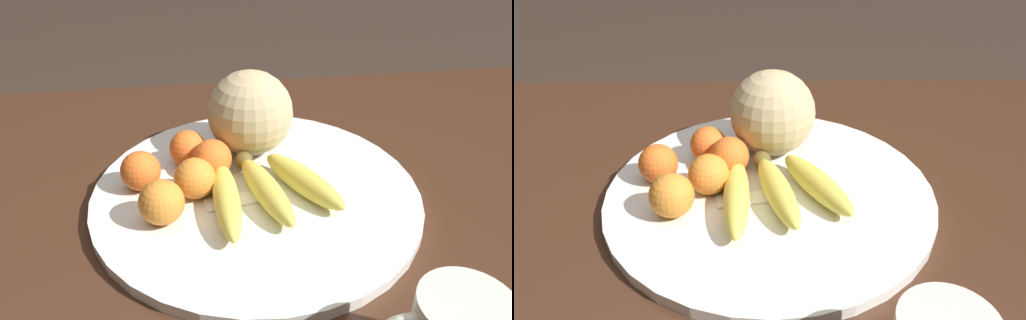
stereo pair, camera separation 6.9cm
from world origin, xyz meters
TOP-DOWN VIEW (x-y plane):
  - kitchen_table at (0.00, 0.00)m, footprint 1.23×0.97m
  - fruit_bowl at (-0.06, 0.05)m, footprint 0.47×0.47m
  - melon at (-0.05, 0.17)m, footprint 0.13×0.13m
  - banana_bunch at (-0.05, 0.03)m, footprint 0.19×0.20m
  - orange_front_left at (-0.19, -0.00)m, footprint 0.06×0.06m
  - orange_front_right at (-0.12, 0.10)m, footprint 0.06×0.06m
  - orange_mid_center at (-0.15, 0.05)m, footprint 0.06×0.06m
  - orange_back_left at (-0.22, 0.08)m, footprint 0.06×0.06m
  - orange_back_right at (-0.15, 0.14)m, footprint 0.06×0.06m
  - produce_tag at (-0.09, 0.03)m, footprint 0.09×0.04m

SIDE VIEW (x-z plane):
  - kitchen_table at x=0.00m, z-range 0.27..1.03m
  - fruit_bowl at x=-0.06m, z-range 0.76..0.77m
  - produce_tag at x=-0.09m, z-range 0.77..0.78m
  - banana_bunch at x=-0.05m, z-range 0.77..0.81m
  - orange_back_right at x=-0.15m, z-range 0.77..0.83m
  - orange_back_left at x=-0.22m, z-range 0.77..0.83m
  - orange_mid_center at x=-0.15m, z-range 0.77..0.83m
  - orange_front_right at x=-0.12m, z-range 0.77..0.83m
  - orange_front_left at x=-0.19m, z-range 0.77..0.83m
  - melon at x=-0.05m, z-range 0.77..0.91m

